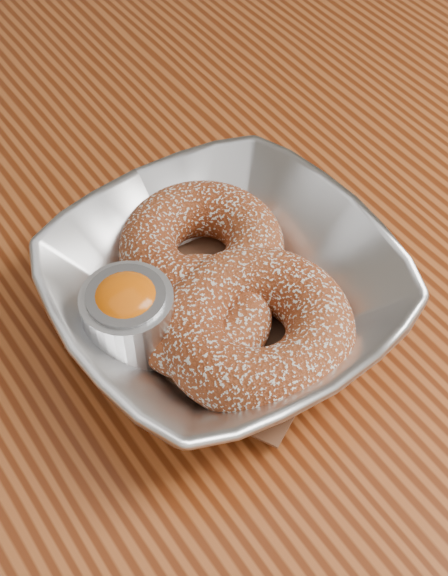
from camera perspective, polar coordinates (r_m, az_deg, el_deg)
table at (r=0.61m, az=-7.12°, el=-5.95°), size 1.20×0.80×0.75m
serving_bowl at (r=0.50m, az=0.00°, el=-0.31°), size 0.21×0.21×0.05m
parchment at (r=0.51m, az=0.00°, el=-1.48°), size 0.20×0.20×0.00m
donut_back at (r=0.52m, az=-1.60°, el=2.93°), size 0.13×0.13×0.04m
donut_front at (r=0.47m, az=2.30°, el=-2.95°), size 0.13×0.13×0.04m
donut_extra at (r=0.49m, az=-1.83°, el=-1.98°), size 0.12×0.12×0.03m
ramekin at (r=0.47m, az=-6.77°, el=-2.14°), size 0.05×0.05×0.06m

